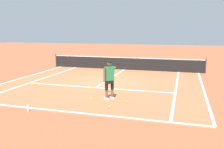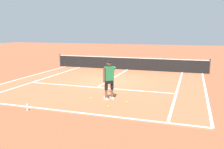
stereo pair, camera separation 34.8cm
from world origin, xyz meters
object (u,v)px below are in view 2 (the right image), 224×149
Objects in this scene: tennis_ball_by_baseline at (108,106)px; water_bottle at (27,107)px; tennis_ball_mid_court at (91,98)px; tennis_player at (109,77)px; tennis_ball_near_feet at (127,102)px.

tennis_ball_by_baseline is 3.09m from water_bottle.
water_bottle is at bearing -126.28° from tennis_ball_mid_court.
tennis_ball_mid_court is at bearing -163.97° from tennis_player.
tennis_ball_near_feet is at bearing 33.44° from water_bottle.
tennis_ball_near_feet is 1.00× the size of tennis_ball_mid_court.
tennis_ball_by_baseline is (-0.54, -0.83, 0.00)m from tennis_ball_near_feet.
tennis_ball_by_baseline is (0.35, -1.11, -0.96)m from tennis_player.
tennis_player reaches higher than tennis_ball_by_baseline.
tennis_player is 25.95× the size of tennis_ball_mid_court.
water_bottle is at bearing -153.90° from tennis_ball_by_baseline.
tennis_ball_by_baseline and tennis_ball_mid_court have the same top height.
tennis_ball_by_baseline is 1.43m from tennis_ball_mid_court.
tennis_ball_by_baseline is at bearing -122.93° from tennis_ball_near_feet.
water_bottle reaches higher than tennis_ball_by_baseline.
tennis_player is 1.26m from tennis_ball_mid_court.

